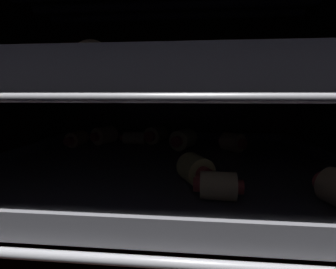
{
  "coord_description": "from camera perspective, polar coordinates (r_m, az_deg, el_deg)",
  "views": [
    {
      "loc": [
        3.11,
        -32.17,
        18.09
      ],
      "look_at": [
        0.0,
        2.28,
        12.24
      ],
      "focal_mm": 25.58,
      "sensor_mm": 36.0,
      "label": 1
    }
  ],
  "objects": [
    {
      "name": "pig_in_blanket_lower_6",
      "position": [
        0.26,
        6.55,
        -8.28
      ],
      "size": [
        4.12,
        5.39,
        3.08
      ],
      "rotation": [
        0.0,
        0.0,
        0.46
      ],
      "color": "#D3C96E",
      "rests_on": "baking_tray_lower"
    },
    {
      "name": "pig_in_blanket_upper_1",
      "position": [
        0.26,
        -23.42,
        13.85
      ],
      "size": [
        5.07,
        5.16,
        2.62
      ],
      "rotation": [
        0.0,
        0.0,
        2.37
      ],
      "color": "#E3B96F",
      "rests_on": "baking_tray_upper"
    },
    {
      "name": "ground_plane",
      "position": [
        0.37,
        -0.34,
        -20.44
      ],
      "size": [
        53.53,
        44.79,
        1.2
      ],
      "primitive_type": "cube",
      "color": "black"
    },
    {
      "name": "pig_in_blanket_upper_9",
      "position": [
        0.22,
        -16.67,
        15.97
      ],
      "size": [
        3.53,
        4.31,
        3.3
      ],
      "rotation": [
        0.0,
        0.0,
        3.23
      ],
      "color": "#EBC782",
      "rests_on": "baking_tray_upper"
    },
    {
      "name": "oven_rack_upper",
      "position": [
        0.32,
        -0.37,
        9.24
      ],
      "size": [
        48.68,
        41.54,
        0.58
      ],
      "color": "slate"
    },
    {
      "name": "pig_in_blanket_lower_0",
      "position": [
        0.46,
        -7.99,
        -0.81
      ],
      "size": [
        5.47,
        2.47,
        2.42
      ],
      "rotation": [
        0.0,
        0.0,
        1.56
      ],
      "color": "#E5C580",
      "rests_on": "baking_tray_lower"
    },
    {
      "name": "pig_in_blanket_upper_3",
      "position": [
        0.43,
        -16.15,
        12.52
      ],
      "size": [
        3.18,
        5.52,
        3.0
      ],
      "rotation": [
        0.0,
        0.0,
        0.05
      ],
      "color": "#E1BF81",
      "rests_on": "baking_tray_upper"
    },
    {
      "name": "pig_in_blanket_lower_2",
      "position": [
        0.41,
        3.71,
        -1.11
      ],
      "size": [
        4.83,
        6.26,
        3.39
      ],
      "rotation": [
        0.0,
        0.0,
        5.85
      ],
      "color": "#D7C576",
      "rests_on": "baking_tray_lower"
    },
    {
      "name": "pig_in_blanket_upper_6",
      "position": [
        0.24,
        25.75,
        14.75
      ],
      "size": [
        4.87,
        4.45,
        3.19
      ],
      "rotation": [
        0.0,
        0.0,
        4.06
      ],
      "color": "#E8B07F",
      "rests_on": "baking_tray_upper"
    },
    {
      "name": "baking_tray_lower",
      "position": [
        0.34,
        -0.35,
        -6.98
      ],
      "size": [
        45.06,
        36.24,
        2.27
      ],
      "color": "#4C4C51",
      "rests_on": "oven_rack_lower"
    },
    {
      "name": "pig_in_blanket_upper_2",
      "position": [
        0.48,
        -5.95,
        12.21
      ],
      "size": [
        5.28,
        4.78,
        2.56
      ],
      "rotation": [
        0.0,
        0.0,
        2.28
      ],
      "color": "#EABD7F",
      "rests_on": "baking_tray_upper"
    },
    {
      "name": "pig_in_blanket_upper_5",
      "position": [
        0.32,
        -6.94,
        13.53
      ],
      "size": [
        5.22,
        2.84,
        2.56
      ],
      "rotation": [
        0.0,
        0.0,
        1.5
      ],
      "color": "#DFC66E",
      "rests_on": "baking_tray_upper"
    },
    {
      "name": "oven_wall_back",
      "position": [
        0.54,
        1.88,
        8.04
      ],
      "size": [
        53.53,
        1.2,
        33.26
      ],
      "primitive_type": "cube",
      "color": "black",
      "rests_on": "ground_plane"
    },
    {
      "name": "pig_in_blanket_lower_1",
      "position": [
        0.47,
        -14.87,
        -0.17
      ],
      "size": [
        4.7,
        5.67,
        3.32
      ],
      "rotation": [
        0.0,
        0.0,
        5.78
      ],
      "color": "#E1B97B",
      "rests_on": "baking_tray_lower"
    },
    {
      "name": "pig_in_blanket_lower_7",
      "position": [
        0.47,
        -20.89,
        -0.96
      ],
      "size": [
        3.15,
        5.93,
        2.69
      ],
      "rotation": [
        0.0,
        0.0,
        3.0
      ],
      "color": "#E8B170",
      "rests_on": "baking_tray_lower"
    },
    {
      "name": "pig_in_blanket_lower_3",
      "position": [
        0.22,
        11.81,
        -11.86
      ],
      "size": [
        4.46,
        2.75,
        2.55
      ],
      "rotation": [
        0.0,
        0.0,
        1.51
      ],
      "color": "#DEC383",
      "rests_on": "baking_tray_lower"
    },
    {
      "name": "pig_in_blanket_lower_8",
      "position": [
        0.41,
        15.1,
        -1.76
      ],
      "size": [
        4.41,
        4.37,
        3.11
      ],
      "rotation": [
        0.0,
        0.0,
        3.95
      ],
      "color": "#E6BB75",
      "rests_on": "baking_tray_lower"
    },
    {
      "name": "pig_in_blanket_upper_0",
      "position": [
        0.33,
        -22.28,
        13.43
      ],
      "size": [
        5.48,
        4.55,
        3.39
      ],
      "rotation": [
        0.0,
        0.0,
        1.02
      ],
      "color": "#D9B978",
      "rests_on": "baking_tray_upper"
    },
    {
      "name": "pig_in_blanket_upper_7",
      "position": [
        0.41,
        -23.56,
        12.4
      ],
      "size": [
        4.5,
        3.74,
        3.19
      ],
      "rotation": [
        0.0,
        0.0,
        4.93
      ],
      "color": "#E2C279",
      "rests_on": "baking_tray_upper"
    },
    {
      "name": "oven_rack_lower",
      "position": [
        0.34,
        -0.35,
        -8.45
      ],
      "size": [
        48.83,
        41.54,
        0.72
      ],
      "color": "slate"
    },
    {
      "name": "pig_in_blanket_upper_4",
      "position": [
        0.47,
        20.68,
        11.98
      ],
      "size": [
        4.01,
        5.33,
        3.02
      ],
      "rotation": [
        0.0,
        0.0,
        5.95
      ],
      "color": "#D6BC7B",
      "rests_on": "baking_tray_upper"
    },
    {
      "name": "baking_tray_upper",
      "position": [
        0.32,
        -0.37,
        10.91
      ],
      "size": [
        45.06,
        36.24,
        2.86
      ],
      "color": "gray",
      "rests_on": "oven_rack_upper"
    },
    {
      "name": "pig_in_blanket_lower_5",
      "position": [
        0.46,
        -2.89,
        -0.02
      ],
      "size": [
        4.46,
        5.97,
        3.3
      ],
      "rotation": [
        0.0,
        0.0,
        5.91
      ],
      "color": "#D4BE74",
      "rests_on": "baking_tray_lower"
    }
  ]
}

